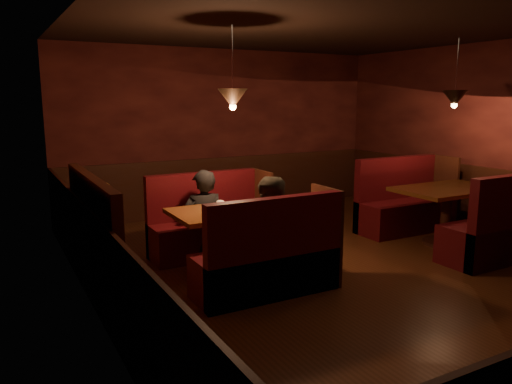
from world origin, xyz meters
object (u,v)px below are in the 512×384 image
diner_b (275,217)px  main_bench_near (271,263)px  second_bench_far (403,207)px  diner_a (203,202)px  second_bench_near (503,233)px  main_bench_far (209,228)px  second_table (447,202)px  main_table (235,223)px

diner_b → main_bench_near: bearing=-108.2°
second_bench_far → diner_b: bearing=-159.5°
main_bench_near → diner_a: diner_a is taller
diner_b → second_bench_near: bearing=12.5°
main_bench_far → second_bench_near: bearing=-33.3°
second_table → second_bench_near: bearing=-87.8°
main_bench_far → second_bench_far: size_ratio=0.99×
diner_a → main_bench_near: bearing=105.2°
second_bench_near → diner_a: size_ratio=1.05×
main_bench_near → main_table: bearing=91.1°
main_bench_far → main_bench_near: bearing=-90.0°
main_bench_far → second_bench_far: bearing=-6.2°
second_bench_far → second_bench_near: bearing=-90.0°
second_table → second_bench_far: 0.90m
main_bench_near → second_table: main_bench_near is taller
second_table → diner_a: diner_a is taller
main_bench_near → second_bench_near: second_bench_near is taller
main_table → second_bench_near: (3.18, -1.26, -0.23)m
main_bench_far → diner_a: 0.51m
main_bench_near → second_bench_far: (3.17, 1.30, 0.02)m
diner_a → second_bench_far: bearing=-173.6°
second_bench_far → diner_b: (-3.01, -1.13, 0.43)m
main_table → diner_a: diner_a is taller
main_table → main_bench_far: bearing=88.9°
second_bench_far → diner_a: 3.36m
main_bench_far → second_bench_near: second_bench_near is taller
second_bench_near → diner_b: diner_b is taller
second_bench_far → second_bench_near: same height
main_table → second_bench_near: second_bench_near is taller
second_bench_near → diner_a: 3.83m
main_bench_near → second_bench_near: (3.17, -0.44, 0.02)m
main_table → second_bench_near: bearing=-21.6°
main_bench_far → diner_b: 1.54m
diner_a → diner_b: bearing=113.0°
second_bench_far → diner_b: size_ratio=1.01×
main_table → second_bench_far: (3.18, 0.48, -0.23)m
main_bench_far → diner_b: diner_b is taller
main_bench_far → diner_b: size_ratio=1.01×
main_bench_far → second_table: bearing=-21.1°
main_bench_far → second_table: main_bench_far is taller
main_table → main_bench_near: 0.86m
diner_b → second_bench_far: bearing=44.4°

